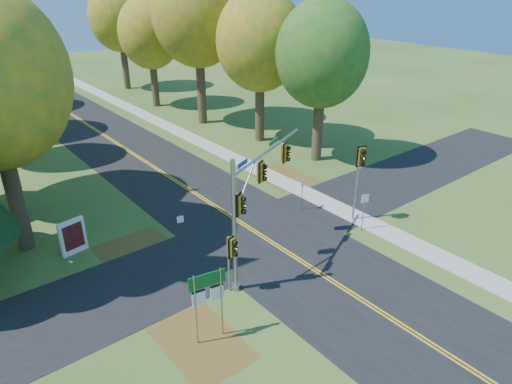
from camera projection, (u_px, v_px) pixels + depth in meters
ground at (282, 249)px, 25.80m from camera, size 160.00×160.00×0.00m
road_main at (282, 249)px, 25.79m from camera, size 8.00×160.00×0.02m
road_cross at (260, 235)px, 27.20m from camera, size 60.00×6.00×0.02m
centerline_left at (281, 250)px, 25.73m from camera, size 0.10×160.00×0.01m
centerline_right at (284, 248)px, 25.84m from camera, size 0.10×160.00×0.01m
sidewalk_east at (355, 216)px, 29.28m from camera, size 1.60×160.00×0.06m
leaf_patch_w_near at (145, 259)px, 24.95m from camera, size 4.00×6.00×0.00m
leaf_patch_e at (297, 184)px, 33.86m from camera, size 3.50×8.00×0.00m
leaf_patch_w_far at (198, 339)px, 19.46m from camera, size 3.00×5.00×0.00m
tree_e_a at (322, 55)px, 34.82m from camera, size 7.20×7.20×12.73m
tree_e_b at (260, 41)px, 39.13m from camera, size 7.60×7.60×13.33m
tree_e_c at (198, 14)px, 43.47m from camera, size 8.80×8.80×15.79m
tree_e_d at (150, 33)px, 50.64m from camera, size 7.00×7.00×12.32m
tree_e_e at (120, 17)px, 58.46m from camera, size 7.80×7.80×13.74m
traffic_mast at (254, 194)px, 22.13m from camera, size 6.95×3.48×6.88m
east_signal_pole at (360, 165)px, 27.09m from camera, size 0.55×0.67×5.05m
ped_signal_pole at (231, 251)px, 21.35m from camera, size 0.49×0.58×3.14m
route_sign_cluster at (208, 292)px, 18.47m from camera, size 1.58×0.34×3.43m
info_kiosk at (73, 237)px, 25.08m from camera, size 1.49×0.47×2.04m
reg_sign_e_north at (302, 189)px, 29.51m from camera, size 0.42×0.16×2.23m
reg_sign_e_south at (364, 205)px, 27.02m from camera, size 0.45×0.21×2.48m
reg_sign_w at (181, 225)px, 25.62m from camera, size 0.37×0.13×1.97m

